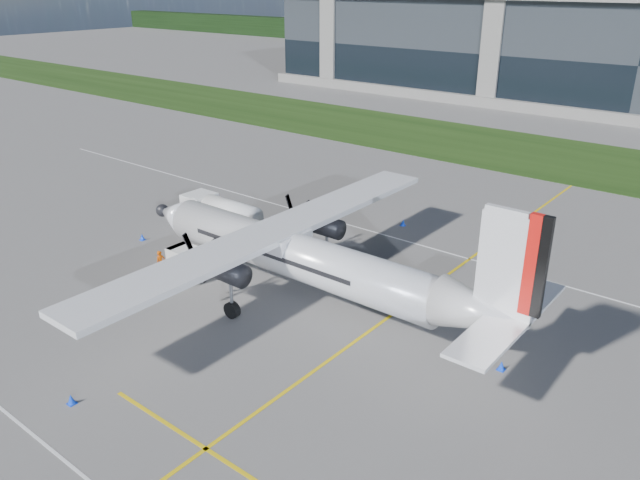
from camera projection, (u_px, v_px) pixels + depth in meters
The scene contains 12 objects.
ground at pixel (543, 177), 60.41m from camera, with size 400.00×400.00×0.00m, color #5A5856.
grass_strip at pixel (571, 160), 66.16m from camera, with size 400.00×18.00×0.04m, color #19340E.
yellow_taxiway_centerline at pixel (409, 303), 37.09m from camera, with size 0.20×70.00×0.01m, color yellow.
turboprop_aircraft at pixel (308, 234), 35.82m from camera, with size 27.31×28.32×8.50m, color silver, non-canonical shape.
fuel_tanker_truck at pixel (217, 214), 47.08m from camera, with size 7.36×2.39×2.76m, color white, non-canonical shape.
baggage_tug at pixel (190, 263), 40.14m from camera, with size 3.02×1.81×1.81m, color white, non-canonical shape.
ground_crew_person at pixel (161, 261), 40.23m from camera, with size 0.78×0.55×1.91m, color #F25907.
safety_cone_fwd at pixel (142, 237), 45.87m from camera, with size 0.36×0.36×0.50m, color blue.
safety_cone_nose_stbd at pixel (196, 236), 46.02m from camera, with size 0.36×0.36×0.50m, color blue.
safety_cone_portwing at pixel (71, 399), 28.20m from camera, with size 0.36×0.36×0.50m, color blue.
safety_cone_stbdwing at pixel (403, 223), 48.55m from camera, with size 0.36×0.36×0.50m, color blue.
safety_cone_tail at pixel (501, 366), 30.65m from camera, with size 0.36×0.36×0.50m, color blue.
Camera 1 is at (19.31, -18.87, 17.85)m, focal length 35.00 mm.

